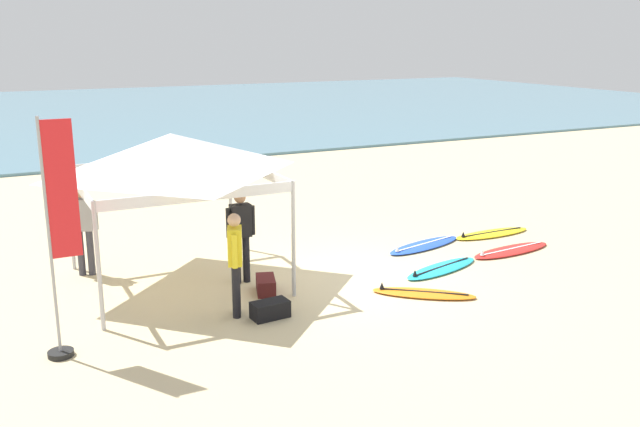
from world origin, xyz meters
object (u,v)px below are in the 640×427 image
object	(u,v)px
surfboard_orange	(423,293)
banner_flag	(59,249)
gear_bag_near_tent	(266,285)
gear_bag_by_pole	(270,310)
surfboard_red	(511,250)
surfboard_blue	(424,245)
surfboard_yellow	(492,233)
person_grey	(83,225)
person_yellow	(235,257)
surfboard_cyan	(441,268)
canopy_tent	(171,154)
person_black	(241,231)

from	to	relation	value
surfboard_orange	banner_flag	world-z (taller)	banner_flag
gear_bag_near_tent	gear_bag_by_pole	xyz separation A→B (m)	(-0.36, -1.08, 0.00)
surfboard_red	surfboard_blue	distance (m)	1.81
surfboard_blue	gear_bag_near_tent	world-z (taller)	gear_bag_near_tent
surfboard_yellow	surfboard_red	distance (m)	1.27
surfboard_red	person_grey	world-z (taller)	person_grey
banner_flag	gear_bag_near_tent	distance (m)	3.87
surfboard_red	banner_flag	world-z (taller)	banner_flag
surfboard_orange	gear_bag_by_pole	world-z (taller)	gear_bag_by_pole
surfboard_blue	person_yellow	world-z (taller)	person_yellow
surfboard_cyan	surfboard_orange	xyz separation A→B (m)	(-1.09, -0.96, 0.00)
surfboard_cyan	person_grey	xyz separation A→B (m)	(-6.18, 2.78, 0.95)
surfboard_yellow	surfboard_cyan	xyz separation A→B (m)	(-2.48, -1.48, 0.00)
canopy_tent	surfboard_red	world-z (taller)	canopy_tent
person_black	gear_bag_near_tent	world-z (taller)	person_black
surfboard_blue	gear_bag_by_pole	world-z (taller)	gear_bag_by_pole
banner_flag	gear_bag_near_tent	world-z (taller)	banner_flag
banner_flag	gear_bag_by_pole	size ratio (longest dim) A/B	5.67
surfboard_yellow	surfboard_orange	distance (m)	4.32
surfboard_yellow	surfboard_red	xyz separation A→B (m)	(-0.47, -1.18, -0.00)
surfboard_red	gear_bag_near_tent	size ratio (longest dim) A/B	3.51
person_grey	canopy_tent	bearing A→B (deg)	-38.51
canopy_tent	gear_bag_near_tent	xyz separation A→B (m)	(1.24, -1.24, -2.25)
canopy_tent	person_yellow	bearing A→B (deg)	-77.82
canopy_tent	surfboard_blue	world-z (taller)	canopy_tent
surfboard_yellow	surfboard_blue	bearing A→B (deg)	-177.94
canopy_tent	person_black	size ratio (longest dim) A/B	1.96
person_black	gear_bag_by_pole	bearing A→B (deg)	-95.63
canopy_tent	surfboard_yellow	distance (m)	7.59
surfboard_cyan	gear_bag_by_pole	world-z (taller)	gear_bag_by_pole
surfboard_cyan	surfboard_red	bearing A→B (deg)	8.54
person_yellow	gear_bag_by_pole	world-z (taller)	person_yellow
surfboard_yellow	gear_bag_by_pole	xyz separation A→B (m)	(-6.34, -2.17, 0.10)
canopy_tent	gear_bag_by_pole	world-z (taller)	canopy_tent
surfboard_orange	banner_flag	bearing A→B (deg)	176.85
surfboard_blue	gear_bag_near_tent	bearing A→B (deg)	-165.96
canopy_tent	surfboard_red	distance (m)	7.27
surfboard_red	person_black	distance (m)	5.83
surfboard_yellow	banner_flag	distance (m)	9.78
surfboard_yellow	surfboard_blue	distance (m)	1.90
surfboard_yellow	gear_bag_near_tent	distance (m)	6.08
gear_bag_near_tent	canopy_tent	bearing A→B (deg)	134.90
surfboard_orange	person_yellow	xyz separation A→B (m)	(-3.22, 0.61, 0.95)
gear_bag_near_tent	gear_bag_by_pole	distance (m)	1.14
person_yellow	surfboard_red	bearing A→B (deg)	5.87
surfboard_yellow	surfboard_cyan	size ratio (longest dim) A/B	1.00
surfboard_yellow	canopy_tent	bearing A→B (deg)	178.78
person_yellow	banner_flag	distance (m)	2.71
surfboard_yellow	person_black	distance (m)	6.26
gear_bag_near_tent	surfboard_red	bearing A→B (deg)	-0.98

